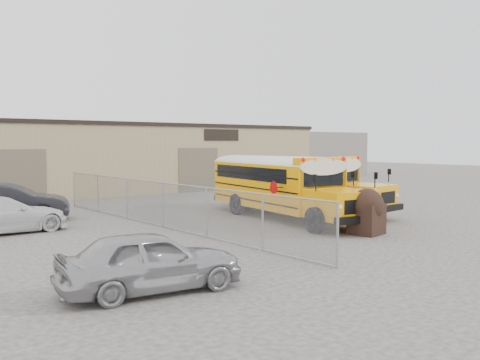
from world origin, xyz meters
TOP-DOWN VIEW (x-y plane):
  - ground at (0.00, 0.00)m, footprint 120.00×120.00m
  - warehouse at (-0.00, 19.99)m, footprint 30.20×10.20m
  - chainlink_fence at (-6.00, 3.00)m, footprint 0.07×18.07m
  - distant_building_right at (24.00, 24.00)m, footprint 10.00×8.00m
  - school_bus_left at (0.38, 7.64)m, footprint 3.89×9.83m
  - school_bus_right at (0.96, 8.90)m, footprint 3.21×9.61m
  - tarp_bundle at (-1.04, -3.13)m, footprint 1.28×1.24m
  - car_silver at (-10.96, -4.81)m, footprint 4.35×2.29m
  - car_white at (-11.35, 5.50)m, footprint 4.83×2.15m
  - car_dark at (-10.23, 8.55)m, footprint 5.14×3.46m

SIDE VIEW (x-z plane):
  - ground at x=0.00m, z-range 0.00..0.00m
  - car_white at x=-11.35m, z-range 0.00..1.38m
  - car_silver at x=-10.96m, z-range 0.00..1.41m
  - car_dark at x=-10.23m, z-range 0.00..1.60m
  - tarp_bundle at x=-1.04m, z-range 0.02..1.71m
  - chainlink_fence at x=-6.00m, z-range 0.00..1.80m
  - school_bus_right at x=0.96m, z-range 0.22..2.98m
  - school_bus_left at x=0.38m, z-range 0.22..3.02m
  - distant_building_right at x=24.00m, z-range 0.00..4.40m
  - warehouse at x=0.00m, z-range 0.04..4.71m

